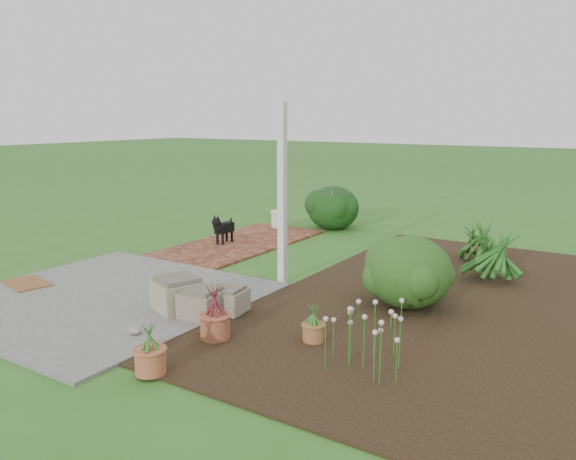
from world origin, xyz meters
The scene contains 19 objects.
ground centered at (0.00, 0.00, 0.00)m, with size 80.00×80.00×0.00m, color #336921.
concrete_patio centered at (-1.25, -1.75, 0.02)m, with size 3.50×3.50×0.04m, color #5C5C59.
brick_path centered at (-1.70, 1.75, 0.02)m, with size 1.60×3.50×0.04m, color brown.
garden_bed centered at (2.50, 0.50, 0.01)m, with size 4.00×7.00×0.03m, color black.
veranda_post centered at (0.30, 0.10, 1.25)m, with size 0.10×0.10×2.50m, color white.
stone_trough_near centered at (-0.08, -1.60, 0.21)m, with size 0.52×0.52×0.34m, color gray.
stone_trough_mid centered at (0.33, -1.62, 0.19)m, with size 0.44×0.44×0.29m, color #746559.
stone_trough_far centered at (0.48, -1.33, 0.17)m, with size 0.39×0.39×0.26m, color #706053.
coir_doormat centered at (-2.57, -1.98, 0.05)m, with size 0.70×0.45×0.02m, color brown.
black_dog centered at (-1.89, 1.46, 0.34)m, with size 0.19×0.58×0.50m.
cream_ceramic_urn centered at (-1.89, 3.24, 0.21)m, with size 0.26×0.26×0.35m, color beige.
evergreen_shrub centered at (2.17, 0.07, 0.47)m, with size 1.04×1.04×0.89m, color #14370F.
agapanthus_clump_back centered at (2.78, 1.74, 0.51)m, with size 1.07×1.07×0.96m, color #15430C, non-canonical shape.
agapanthus_clump_front centered at (2.31, 2.73, 0.42)m, with size 0.88×0.88×0.79m, color #1E4314, non-canonical shape.
pink_flower_patch centered at (2.53, -1.68, 0.32)m, with size 0.90×0.90×0.57m, color #113D0F, non-canonical shape.
terracotta_pot_bronze centered at (0.86, -2.03, 0.16)m, with size 0.31×0.31×0.25m, color #994E34.
terracotta_pot_small_left centered at (1.76, -1.54, 0.12)m, with size 0.22×0.22×0.19m, color #9B5D34.
terracotta_pot_small_right centered at (0.90, -2.98, 0.15)m, with size 0.28×0.28×0.24m, color #B0593B.
purple_flowering_bush centered at (-0.97, 3.96, 0.46)m, with size 1.08×1.08×0.92m, color black.
Camera 1 is at (4.50, -6.28, 2.31)m, focal length 35.00 mm.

